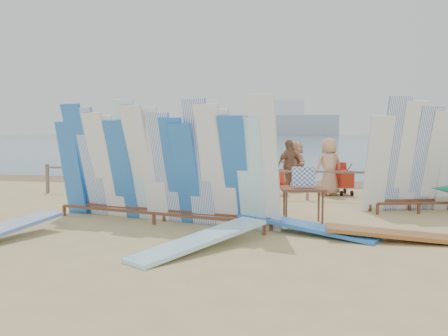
% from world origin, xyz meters
% --- Properties ---
extents(ground, '(160.00, 160.00, 0.00)m').
position_xyz_m(ground, '(0.00, 0.00, 0.00)').
color(ground, tan).
rests_on(ground, ground).
extents(ocean, '(320.00, 240.00, 0.02)m').
position_xyz_m(ocean, '(0.00, 128.00, 0.00)').
color(ocean, slate).
rests_on(ocean, ground).
extents(wet_sand_strip, '(40.00, 2.60, 0.01)m').
position_xyz_m(wet_sand_strip, '(0.00, 7.20, 0.00)').
color(wet_sand_strip, '#7F5F47').
rests_on(wet_sand_strip, ground).
extents(distant_ship, '(45.00, 8.00, 14.00)m').
position_xyz_m(distant_ship, '(-12.00, 180.00, 5.31)').
color(distant_ship, '#999EA3').
rests_on(distant_ship, ocean).
extents(fence, '(12.08, 0.08, 0.90)m').
position_xyz_m(fence, '(0.00, 3.00, 0.63)').
color(fence, '#746457').
rests_on(fence, ground).
extents(main_surfboard_rack, '(5.19, 1.79, 2.61)m').
position_xyz_m(main_surfboard_rack, '(-1.00, -0.95, 1.16)').
color(main_surfboard_rack, brown).
rests_on(main_surfboard_rack, ground).
extents(side_surfboard_rack, '(2.45, 1.25, 2.73)m').
position_xyz_m(side_surfboard_rack, '(4.52, 1.46, 1.22)').
color(side_surfboard_rack, brown).
rests_on(side_surfboard_rack, ground).
extents(vendor_table, '(0.99, 0.77, 1.19)m').
position_xyz_m(vendor_table, '(1.97, -0.43, 0.40)').
color(vendor_table, brown).
rests_on(vendor_table, ground).
extents(flat_board_d, '(2.71, 1.50, 0.30)m').
position_xyz_m(flat_board_d, '(2.06, -1.44, 0.00)').
color(flat_board_d, blue).
rests_on(flat_board_d, ground).
extents(flat_board_b, '(1.93, 2.57, 0.34)m').
position_xyz_m(flat_board_b, '(0.41, -2.99, 0.00)').
color(flat_board_b, '#96D9F0').
rests_on(flat_board_b, ground).
extents(flat_board_c, '(2.70, 0.58, 0.24)m').
position_xyz_m(flat_board_c, '(3.77, -1.75, 0.00)').
color(flat_board_c, '#9B622A').
rests_on(flat_board_c, ground).
extents(beach_chair_left, '(0.72, 0.74, 0.93)m').
position_xyz_m(beach_chair_left, '(-0.13, 3.78, 0.27)').
color(beach_chair_left, '#B42713').
rests_on(beach_chair_left, ground).
extents(beach_chair_right, '(0.66, 0.67, 0.77)m').
position_xyz_m(beach_chair_right, '(1.15, 3.81, 0.23)').
color(beach_chair_right, '#B42713').
rests_on(beach_chair_right, ground).
extents(stroller, '(0.69, 0.83, 0.97)m').
position_xyz_m(stroller, '(3.04, 4.28, 0.39)').
color(stroller, '#B42713').
rests_on(stroller, ground).
extents(beachgoer_11, '(1.06, 1.58, 1.63)m').
position_xyz_m(beachgoer_11, '(-3.87, 7.10, 0.82)').
color(beachgoer_11, beige).
rests_on(beachgoer_11, ground).
extents(beachgoer_6, '(0.94, 0.73, 1.73)m').
position_xyz_m(beachgoer_6, '(2.60, 4.08, 0.87)').
color(beachgoer_6, tan).
rests_on(beachgoer_6, ground).
extents(beachgoer_1, '(0.64, 0.55, 1.54)m').
position_xyz_m(beachgoer_1, '(-2.49, 5.06, 0.77)').
color(beachgoer_1, '#8C6042').
rests_on(beachgoer_1, ground).
extents(beachgoer_4, '(0.99, 0.98, 1.66)m').
position_xyz_m(beachgoer_4, '(1.37, 5.03, 0.83)').
color(beachgoer_4, '#8C6042').
rests_on(beachgoer_4, ground).
extents(beachgoer_0, '(0.84, 0.67, 1.56)m').
position_xyz_m(beachgoer_0, '(-5.28, 3.68, 0.78)').
color(beachgoer_0, tan).
rests_on(beachgoer_0, ground).
extents(beachgoer_5, '(1.14, 1.49, 1.57)m').
position_xyz_m(beachgoer_5, '(1.56, 5.81, 0.78)').
color(beachgoer_5, beige).
rests_on(beachgoer_5, ground).
extents(beachgoer_2, '(0.82, 0.92, 1.73)m').
position_xyz_m(beachgoer_2, '(-4.23, 4.87, 0.86)').
color(beachgoer_2, beige).
rests_on(beachgoer_2, ground).
extents(beachgoer_7, '(0.65, 0.55, 1.57)m').
position_xyz_m(beachgoer_7, '(1.46, 5.26, 0.78)').
color(beachgoer_7, '#8C6042').
rests_on(beachgoer_7, ground).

